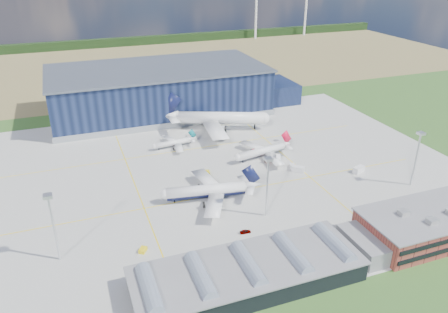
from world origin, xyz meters
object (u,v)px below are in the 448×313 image
hangar (163,91)px  car_a (245,232)px  gse_cart_a (292,166)px  light_mast_east (418,150)px  light_mast_west (52,217)px  airliner_red (262,148)px  light_mast_center (268,178)px  airstair (277,160)px  ops_building (429,224)px  airliner_navy (206,185)px  car_b (428,209)px  gse_tug_c (227,122)px  gse_tug_a (207,173)px  gse_van_b (298,169)px  gse_tug_b (143,250)px  gse_van_c (359,169)px  airliner_widebody (220,112)px  airliner_regional (173,140)px

hangar → car_a: 132.67m
gse_cart_a → light_mast_east: bearing=-22.3°
light_mast_west → airliner_red: bearing=26.5°
light_mast_center → airstair: size_ratio=4.95×
ops_building → airliner_navy: size_ratio=1.17×
light_mast_west → airliner_red: (88.78, 44.28, -10.20)m
airstair → car_b: (33.57, -55.52, -0.89)m
airliner_red → light_mast_center: bearing=56.5°
airstair → gse_tug_c: bearing=101.5°
airliner_navy → gse_tug_a: (6.54, 19.23, -5.62)m
light_mast_east → gse_van_b: bearing=144.8°
hangar → airstair: (30.54, -87.28, -10.13)m
gse_van_b → car_a: size_ratio=1.44×
car_a → car_b: (68.00, -10.65, -0.04)m
gse_tug_a → gse_cart_a: (37.38, -6.30, -0.08)m
hangar → gse_tug_c: (27.18, -32.80, -10.97)m
car_b → car_a: bearing=103.7°
ops_building → gse_tug_b: bearing=164.7°
airliner_red → airstair: bearing=113.6°
ops_building → gse_tug_b: ops_building is taller
gse_tug_b → gse_van_b: 79.66m
gse_van_c → airliner_navy: bearing=69.5°
gse_tug_b → car_a: car_a is taller
airliner_navy → airliner_widebody: bearing=-104.4°
airliner_navy → airliner_widebody: 73.49m
ops_building → car_b: 17.42m
gse_tug_a → ops_building: bearing=-40.2°
gse_tug_a → gse_van_c: (61.79, -20.47, 0.52)m
light_mast_center → gse_tug_a: (-9.82, 37.23, -14.66)m
airliner_regional → gse_van_c: bearing=135.9°
airliner_red → gse_tug_b: (-64.11, -49.53, -4.60)m
airliner_navy → airliner_red: 43.89m
airliner_red → gse_cart_a: 16.62m
light_mast_east → gse_tug_b: (-110.34, -5.25, -14.80)m
airliner_navy → gse_tug_b: bearing=48.5°
airliner_regional → gse_van_c: size_ratio=4.27×
gse_tug_c → car_b: size_ratio=0.81×
light_mast_east → hangar: bearing=120.0°
hangar → gse_tug_a: bearing=-91.7°
gse_van_b → gse_van_c: 25.92m
car_b → gse_cart_a: bearing=53.6°
airliner_widebody → gse_tug_c: airliner_widebody is taller
gse_tug_b → airstair: (68.69, 42.77, 0.86)m
hangar → light_mast_east: hangar is taller
hangar → light_mast_east: bearing=-60.0°
gse_van_b → airstair: 12.16m
airliner_regional → gse_tug_a: (6.25, -32.77, -2.99)m
light_mast_east → gse_tug_b: bearing=-177.3°
ops_building → car_a: (-56.09, 22.65, -4.16)m
airstair → gse_van_b: bearing=-60.4°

